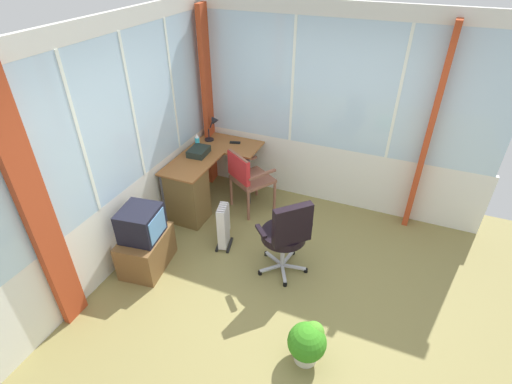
{
  "coord_description": "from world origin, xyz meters",
  "views": [
    {
      "loc": [
        -2.78,
        -0.82,
        3.27
      ],
      "look_at": [
        0.57,
        0.59,
        0.84
      ],
      "focal_mm": 27.16,
      "sensor_mm": 36.0,
      "label": 1
    }
  ],
  "objects_px": {
    "tv_remote": "(235,143)",
    "wooden_armchair": "(245,174)",
    "desk": "(190,190)",
    "desk_lamp": "(214,125)",
    "paper_tray": "(199,151)",
    "tv_on_stand": "(145,242)",
    "spray_bottle": "(197,141)",
    "office_chair": "(287,232)",
    "potted_plant": "(308,342)",
    "space_heater": "(224,225)"
  },
  "relations": [
    {
      "from": "paper_tray",
      "to": "office_chair",
      "type": "relative_size",
      "value": 0.3
    },
    {
      "from": "tv_remote",
      "to": "wooden_armchair",
      "type": "height_order",
      "value": "wooden_armchair"
    },
    {
      "from": "space_heater",
      "to": "office_chair",
      "type": "bearing_deg",
      "value": -101.09
    },
    {
      "from": "desk",
      "to": "tv_on_stand",
      "type": "xyz_separation_m",
      "value": [
        -1.04,
        -0.01,
        -0.07
      ]
    },
    {
      "from": "spray_bottle",
      "to": "potted_plant",
      "type": "distance_m",
      "value": 3.07
    },
    {
      "from": "paper_tray",
      "to": "office_chair",
      "type": "height_order",
      "value": "office_chair"
    },
    {
      "from": "space_heater",
      "to": "potted_plant",
      "type": "bearing_deg",
      "value": -128.75
    },
    {
      "from": "desk_lamp",
      "to": "tv_on_stand",
      "type": "relative_size",
      "value": 0.43
    },
    {
      "from": "tv_remote",
      "to": "potted_plant",
      "type": "bearing_deg",
      "value": -158.36
    },
    {
      "from": "paper_tray",
      "to": "tv_on_stand",
      "type": "relative_size",
      "value": 0.37
    },
    {
      "from": "spray_bottle",
      "to": "office_chair",
      "type": "xyz_separation_m",
      "value": [
        -1.05,
        -1.69,
        -0.29
      ]
    },
    {
      "from": "desk",
      "to": "tv_remote",
      "type": "height_order",
      "value": "tv_remote"
    },
    {
      "from": "desk_lamp",
      "to": "wooden_armchair",
      "type": "height_order",
      "value": "desk_lamp"
    },
    {
      "from": "tv_on_stand",
      "to": "space_heater",
      "type": "relative_size",
      "value": 1.35
    },
    {
      "from": "office_chair",
      "to": "spray_bottle",
      "type": "bearing_deg",
      "value": 58.02
    },
    {
      "from": "tv_on_stand",
      "to": "desk",
      "type": "bearing_deg",
      "value": 0.8
    },
    {
      "from": "desk_lamp",
      "to": "paper_tray",
      "type": "relative_size",
      "value": 1.14
    },
    {
      "from": "tv_on_stand",
      "to": "paper_tray",
      "type": "bearing_deg",
      "value": 2.2
    },
    {
      "from": "paper_tray",
      "to": "wooden_armchair",
      "type": "xyz_separation_m",
      "value": [
        0.06,
        -0.66,
        -0.24
      ]
    },
    {
      "from": "desk_lamp",
      "to": "paper_tray",
      "type": "bearing_deg",
      "value": -176.85
    },
    {
      "from": "spray_bottle",
      "to": "office_chair",
      "type": "relative_size",
      "value": 0.21
    },
    {
      "from": "tv_remote",
      "to": "office_chair",
      "type": "bearing_deg",
      "value": -153.59
    },
    {
      "from": "spray_bottle",
      "to": "desk",
      "type": "bearing_deg",
      "value": -163.96
    },
    {
      "from": "tv_on_stand",
      "to": "tv_remote",
      "type": "bearing_deg",
      "value": -7.64
    },
    {
      "from": "office_chair",
      "to": "tv_on_stand",
      "type": "bearing_deg",
      "value": 108.45
    },
    {
      "from": "tv_on_stand",
      "to": "potted_plant",
      "type": "bearing_deg",
      "value": -102.25
    },
    {
      "from": "desk",
      "to": "spray_bottle",
      "type": "distance_m",
      "value": 0.71
    },
    {
      "from": "desk_lamp",
      "to": "wooden_armchair",
      "type": "bearing_deg",
      "value": -123.76
    },
    {
      "from": "tv_remote",
      "to": "tv_on_stand",
      "type": "bearing_deg",
      "value": 156.3
    },
    {
      "from": "spray_bottle",
      "to": "paper_tray",
      "type": "height_order",
      "value": "spray_bottle"
    },
    {
      "from": "spray_bottle",
      "to": "office_chair",
      "type": "distance_m",
      "value": 2.01
    },
    {
      "from": "desk_lamp",
      "to": "paper_tray",
      "type": "distance_m",
      "value": 0.55
    },
    {
      "from": "tv_remote",
      "to": "space_heater",
      "type": "xyz_separation_m",
      "value": [
        -1.22,
        -0.41,
        -0.49
      ]
    },
    {
      "from": "tv_remote",
      "to": "tv_on_stand",
      "type": "distance_m",
      "value": 1.96
    },
    {
      "from": "desk",
      "to": "spray_bottle",
      "type": "height_order",
      "value": "spray_bottle"
    },
    {
      "from": "office_chair",
      "to": "desk",
      "type": "bearing_deg",
      "value": 70.82
    },
    {
      "from": "tv_remote",
      "to": "tv_on_stand",
      "type": "height_order",
      "value": "tv_on_stand"
    },
    {
      "from": "desk_lamp",
      "to": "spray_bottle",
      "type": "height_order",
      "value": "desk_lamp"
    },
    {
      "from": "paper_tray",
      "to": "potted_plant",
      "type": "bearing_deg",
      "value": -131.07
    },
    {
      "from": "office_chair",
      "to": "tv_on_stand",
      "type": "relative_size",
      "value": 1.25
    },
    {
      "from": "tv_remote",
      "to": "space_heater",
      "type": "height_order",
      "value": "tv_remote"
    },
    {
      "from": "desk",
      "to": "desk_lamp",
      "type": "xyz_separation_m",
      "value": [
        0.87,
        0.07,
        0.57
      ]
    },
    {
      "from": "paper_tray",
      "to": "wooden_armchair",
      "type": "distance_m",
      "value": 0.7
    },
    {
      "from": "tv_remote",
      "to": "paper_tray",
      "type": "bearing_deg",
      "value": 132.12
    },
    {
      "from": "desk_lamp",
      "to": "office_chair",
      "type": "relative_size",
      "value": 0.34
    },
    {
      "from": "desk_lamp",
      "to": "tv_on_stand",
      "type": "xyz_separation_m",
      "value": [
        -1.92,
        -0.08,
        -0.64
      ]
    },
    {
      "from": "tv_remote",
      "to": "potted_plant",
      "type": "distance_m",
      "value": 3.01
    },
    {
      "from": "spray_bottle",
      "to": "potted_plant",
      "type": "relative_size",
      "value": 0.51
    },
    {
      "from": "desk_lamp",
      "to": "wooden_armchair",
      "type": "relative_size",
      "value": 0.38
    },
    {
      "from": "desk_lamp",
      "to": "paper_tray",
      "type": "height_order",
      "value": "desk_lamp"
    }
  ]
}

